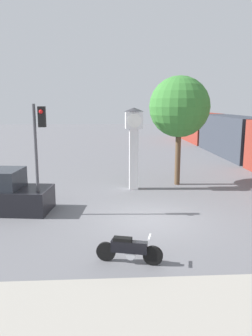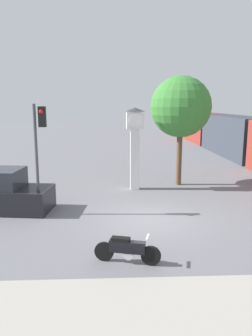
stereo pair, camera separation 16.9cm
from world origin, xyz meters
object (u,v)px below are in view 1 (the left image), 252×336
object	(u,v)px
street_tree	(179,107)
traffic_light	(39,140)
clock_tower	(134,136)
freight_train	(232,136)
motorcycle	(129,249)

from	to	relation	value
street_tree	traffic_light	bearing A→B (deg)	-144.33
clock_tower	freight_train	world-z (taller)	clock_tower
clock_tower	freight_train	xyz separation A→B (m)	(9.62, 11.34, -1.14)
motorcycle	freight_train	xyz separation A→B (m)	(10.42, 19.57, 1.29)
motorcycle	clock_tower	size ratio (longest dim) A/B	0.44
clock_tower	street_tree	xyz separation A→B (m)	(2.53, 0.86, 1.45)
motorcycle	clock_tower	xyz separation A→B (m)	(0.80, 8.23, 2.43)
street_tree	motorcycle	bearing A→B (deg)	-110.13
traffic_light	motorcycle	bearing A→B (deg)	-53.12
clock_tower	freight_train	distance (m)	14.91
motorcycle	traffic_light	bearing A→B (deg)	141.08
clock_tower	street_tree	size ratio (longest dim) A/B	0.72
clock_tower	traffic_light	xyz separation A→B (m)	(-4.07, -3.88, 0.23)
clock_tower	traffic_light	world-z (taller)	traffic_light
traffic_light	street_tree	distance (m)	8.22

